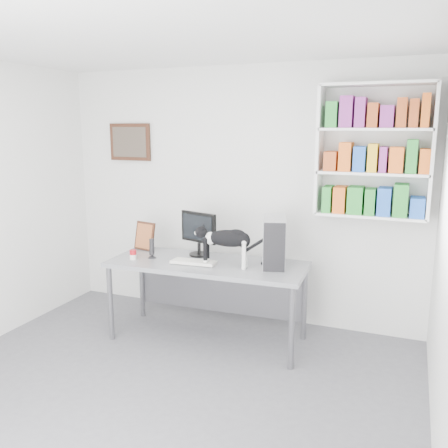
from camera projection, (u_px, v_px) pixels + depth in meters
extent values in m
cube|color=#5D5D62|center=(144.00, 407.00, 3.56)|extent=(4.00, 4.00, 0.01)
cube|color=white|center=(130.00, 27.00, 3.02)|extent=(4.00, 4.00, 0.01)
cube|color=silver|center=(237.00, 195.00, 5.11)|extent=(4.00, 0.01, 2.70)
cube|color=white|center=(374.00, 151.00, 4.37)|extent=(1.03, 0.28, 1.24)
cube|color=#432115|center=(130.00, 142.00, 5.45)|extent=(0.52, 0.04, 0.42)
cube|color=slate|center=(207.00, 301.00, 4.64)|extent=(1.93, 0.82, 0.79)
cube|color=black|center=(199.00, 233.00, 4.76)|extent=(0.47, 0.31, 0.45)
cube|color=silver|center=(194.00, 262.00, 4.51)|extent=(0.44, 0.20, 0.03)
cube|color=#B9BABF|center=(274.00, 242.00, 4.42)|extent=(0.32, 0.50, 0.46)
cylinder|color=black|center=(152.00, 248.00, 4.69)|extent=(0.12, 0.12, 0.20)
cube|color=#432115|center=(145.00, 235.00, 5.00)|extent=(0.26, 0.15, 0.31)
cylinder|color=#A80E17|center=(133.00, 255.00, 4.65)|extent=(0.08, 0.08, 0.10)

